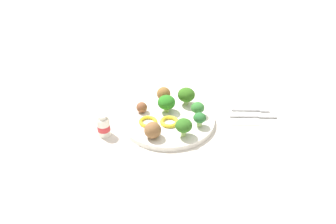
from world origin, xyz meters
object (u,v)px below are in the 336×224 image
(fork, at_px, (252,109))
(yogurt_bottle, at_px, (104,126))
(meatball_front_right, at_px, (142,107))
(broccoli_floret_front_right, at_px, (186,95))
(meatball_far_rim, at_px, (162,94))
(plate, at_px, (168,120))
(meatball_center, at_px, (153,130))
(napkin, at_px, (251,114))
(broccoli_floret_center, at_px, (200,118))
(broccoli_floret_mid_left, at_px, (165,103))
(broccoli_floret_far_rim, at_px, (184,126))
(broccoli_floret_mid_right, at_px, (197,107))
(pepper_ring_mid_right, at_px, (170,122))
(knife, at_px, (255,116))
(pepper_ring_near_rim, at_px, (148,121))

(fork, relative_size, yogurt_bottle, 1.82)
(meatball_front_right, relative_size, fork, 0.28)
(broccoli_floret_front_right, relative_size, meatball_front_right, 1.68)
(meatball_far_rim, relative_size, yogurt_bottle, 0.68)
(plate, bearing_deg, meatball_center, -121.41)
(meatball_far_rim, bearing_deg, napkin, -20.17)
(napkin, bearing_deg, broccoli_floret_center, -161.50)
(broccoli_floret_front_right, relative_size, napkin, 0.33)
(broccoli_floret_mid_left, height_order, meatball_center, broccoli_floret_mid_left)
(broccoli_floret_far_rim, distance_m, meatball_far_rim, 0.20)
(napkin, height_order, fork, fork)
(broccoli_floret_mid_right, xyz_separation_m, pepper_ring_mid_right, (-0.09, -0.03, -0.02))
(meatball_far_rim, xyz_separation_m, napkin, (0.27, -0.10, -0.04))
(plate, height_order, broccoli_floret_center, broccoli_floret_center)
(pepper_ring_mid_right, height_order, knife, pepper_ring_mid_right)
(meatball_front_right, height_order, napkin, meatball_front_right)
(broccoli_floret_mid_right, bearing_deg, meatball_far_rim, 133.09)
(plate, xyz_separation_m, broccoli_floret_mid_left, (-0.00, 0.03, 0.04))
(pepper_ring_mid_right, bearing_deg, plate, 92.05)
(broccoli_floret_mid_right, height_order, pepper_ring_near_rim, broccoli_floret_mid_right)
(pepper_ring_mid_right, bearing_deg, meatball_front_right, 137.49)
(pepper_ring_near_rim, bearing_deg, meatball_front_right, 102.93)
(broccoli_floret_center, height_order, meatball_front_right, broccoli_floret_center)
(broccoli_floret_far_rim, relative_size, fork, 0.44)
(broccoli_floret_far_rim, relative_size, pepper_ring_mid_right, 0.96)
(broccoli_floret_front_right, height_order, meatball_front_right, broccoli_floret_front_right)
(broccoli_floret_front_right, relative_size, fork, 0.47)
(fork, xyz_separation_m, knife, (-0.00, -0.04, -0.00))
(napkin, bearing_deg, knife, -75.23)
(meatball_front_right, bearing_deg, broccoli_floret_mid_right, -12.71)
(plate, relative_size, broccoli_floret_front_right, 4.93)
(broccoli_floret_mid_right, relative_size, meatball_far_rim, 0.98)
(broccoli_floret_front_right, relative_size, pepper_ring_near_rim, 1.06)
(pepper_ring_mid_right, bearing_deg, broccoli_floret_front_right, 55.54)
(broccoli_floret_far_rim, height_order, meatball_far_rim, broccoli_floret_far_rim)
(broccoli_floret_center, height_order, yogurt_bottle, yogurt_bottle)
(meatball_far_rim, bearing_deg, meatball_front_right, -138.16)
(pepper_ring_mid_right, height_order, fork, pepper_ring_mid_right)
(meatball_center, xyz_separation_m, pepper_ring_mid_right, (0.06, 0.06, -0.02))
(broccoli_floret_center, height_order, meatball_center, meatball_center)
(pepper_ring_mid_right, relative_size, knife, 0.38)
(meatball_front_right, xyz_separation_m, meatball_center, (0.02, -0.13, 0.01))
(knife, height_order, yogurt_bottle, yogurt_bottle)
(meatball_far_rim, relative_size, fork, 0.37)
(pepper_ring_near_rim, bearing_deg, fork, 7.08)
(pepper_ring_near_rim, distance_m, pepper_ring_mid_right, 0.06)
(meatball_center, relative_size, yogurt_bottle, 0.71)
(broccoli_floret_center, distance_m, meatball_front_right, 0.19)
(broccoli_floret_far_rim, bearing_deg, pepper_ring_near_rim, 141.50)
(broccoli_floret_far_rim, xyz_separation_m, meatball_center, (-0.08, 0.00, -0.01))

